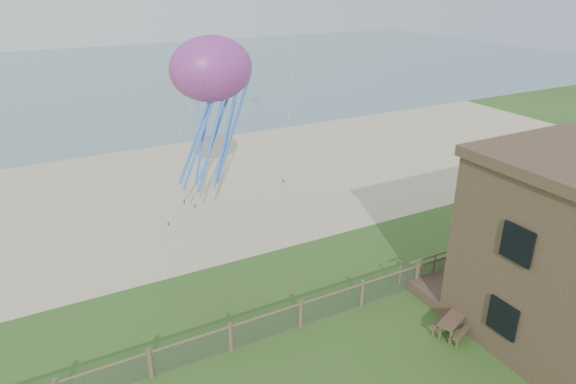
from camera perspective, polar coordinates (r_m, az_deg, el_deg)
name	(u,v)px	position (r m, az deg, el deg)	size (l,w,h in m)	color
sand_beach	(181,190)	(34.38, -11.84, 0.17)	(72.00, 20.00, 0.02)	#C2B28C
ocean	(83,79)	(76.26, -21.87, 11.58)	(160.00, 68.00, 0.02)	slate
chainlink_fence	(300,315)	(21.05, 1.39, -13.55)	(36.20, 0.20, 1.25)	brown
motel_deck	(538,255)	(28.46, 26.07, -6.35)	(15.00, 2.00, 0.50)	brown
picnic_table	(452,327)	(21.81, 17.75, -14.06)	(1.58, 1.20, 0.67)	brown
octopus_kite	(214,111)	(25.20, -8.26, 8.90)	(3.77, 2.66, 7.75)	#FF4528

